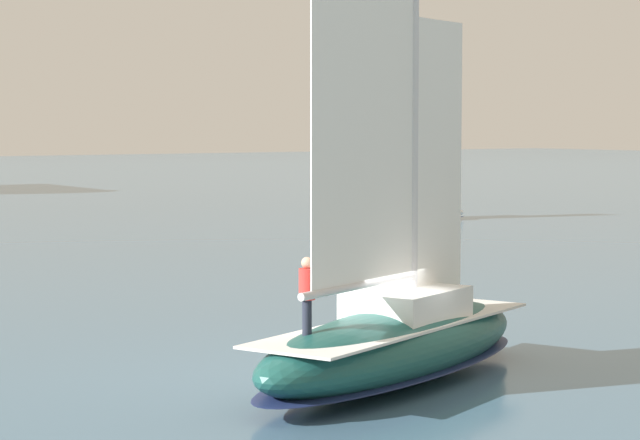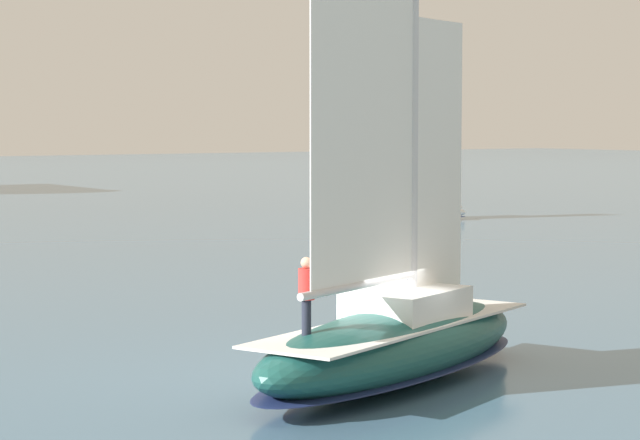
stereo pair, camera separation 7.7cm
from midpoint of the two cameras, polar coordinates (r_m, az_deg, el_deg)
The scene contains 3 objects.
ground_plane at distance 28.59m, azimuth 3.51°, elevation -7.45°, with size 400.00×400.00×0.00m, color #42667F.
sailboat_main at distance 28.40m, azimuth 3.53°, elevation -5.26°, with size 10.51×6.36×13.98m.
sailboat_moored_mid_channel at distance 77.38m, azimuth 4.66°, elevation 0.55°, with size 4.71×5.44×7.79m.
Camera 2 is at (-17.19, -22.08, 5.87)m, focal length 70.00 mm.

